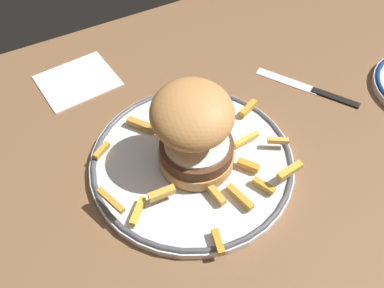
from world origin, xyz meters
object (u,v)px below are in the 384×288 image
(knife, at_px, (315,90))
(napkin, at_px, (78,80))
(dinner_plate, at_px, (192,161))
(burger, at_px, (194,130))

(knife, xyz_separation_m, napkin, (-0.34, 0.22, -0.00))
(napkin, bearing_deg, knife, -32.56)
(dinner_plate, distance_m, burger, 0.07)
(knife, bearing_deg, burger, -172.18)
(burger, height_order, knife, burger)
(burger, bearing_deg, dinner_plate, 140.05)
(burger, xyz_separation_m, napkin, (-0.09, 0.25, -0.07))
(dinner_plate, height_order, knife, dinner_plate)
(napkin, bearing_deg, dinner_plate, -70.99)
(knife, distance_m, napkin, 0.41)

